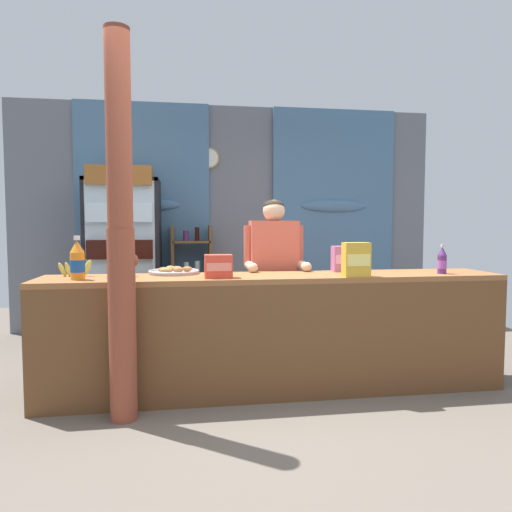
% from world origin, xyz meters
% --- Properties ---
extents(ground_plane, '(6.87, 6.87, 0.00)m').
position_xyz_m(ground_plane, '(0.00, 1.06, 0.00)').
color(ground_plane, '#665B51').
extents(back_wall_curtained, '(5.18, 0.22, 2.73)m').
position_xyz_m(back_wall_curtained, '(0.02, 2.69, 1.41)').
color(back_wall_curtained, slate).
rests_on(back_wall_curtained, ground).
extents(stall_counter, '(3.52, 0.56, 0.90)m').
position_xyz_m(stall_counter, '(0.14, 0.24, 0.56)').
color(stall_counter, '#935B33').
rests_on(stall_counter, ground).
extents(timber_post, '(0.20, 0.18, 2.52)m').
position_xyz_m(timber_post, '(-0.96, -0.04, 1.21)').
color(timber_post, brown).
rests_on(timber_post, ground).
extents(drink_fridge, '(0.79, 0.68, 1.90)m').
position_xyz_m(drink_fridge, '(-1.21, 2.15, 1.04)').
color(drink_fridge, black).
rests_on(drink_fridge, ground).
extents(bottle_shelf_rack, '(0.48, 0.28, 1.27)m').
position_xyz_m(bottle_shelf_rack, '(-0.47, 2.41, 0.67)').
color(bottle_shelf_rack, brown).
rests_on(bottle_shelf_rack, ground).
extents(plastic_lawn_chair, '(0.51, 0.51, 0.86)m').
position_xyz_m(plastic_lawn_chair, '(1.20, 1.65, 0.49)').
color(plastic_lawn_chair, '#E5563D').
rests_on(plastic_lawn_chair, ground).
extents(shopkeeper, '(0.53, 0.42, 1.50)m').
position_xyz_m(shopkeeper, '(0.22, 0.82, 0.94)').
color(shopkeeper, '#28282D').
rests_on(shopkeeper, ground).
extents(soda_bottle_orange_soda, '(0.10, 0.10, 0.31)m').
position_xyz_m(soda_bottle_orange_soda, '(-1.30, 0.26, 1.03)').
color(soda_bottle_orange_soda, orange).
rests_on(soda_bottle_orange_soda, stall_counter).
extents(soda_bottle_iced_tea, '(0.08, 0.08, 0.23)m').
position_xyz_m(soda_bottle_iced_tea, '(-0.99, 0.44, 1.00)').
color(soda_bottle_iced_tea, brown).
rests_on(soda_bottle_iced_tea, stall_counter).
extents(soda_bottle_grape_soda, '(0.07, 0.07, 0.23)m').
position_xyz_m(soda_bottle_grape_soda, '(1.45, 0.25, 1.00)').
color(soda_bottle_grape_soda, '#56286B').
rests_on(soda_bottle_grape_soda, stall_counter).
extents(snack_box_choco_powder, '(0.19, 0.11, 0.25)m').
position_xyz_m(snack_box_choco_powder, '(0.71, 0.14, 1.03)').
color(snack_box_choco_powder, gold).
rests_on(snack_box_choco_powder, stall_counter).
extents(snack_box_crackers, '(0.20, 0.13, 0.17)m').
position_xyz_m(snack_box_crackers, '(-0.31, 0.22, 0.99)').
color(snack_box_crackers, '#E5422D').
rests_on(snack_box_crackers, stall_counter).
extents(snack_box_wafer, '(0.20, 0.11, 0.21)m').
position_xyz_m(snack_box_wafer, '(0.75, 0.53, 1.01)').
color(snack_box_wafer, '#B76699').
rests_on(snack_box_wafer, stall_counter).
extents(pastry_tray, '(0.40, 0.40, 0.06)m').
position_xyz_m(pastry_tray, '(-0.64, 0.56, 0.92)').
color(pastry_tray, '#BCBCC1').
rests_on(pastry_tray, stall_counter).
extents(banana_bunch, '(0.26, 0.06, 0.16)m').
position_xyz_m(banana_bunch, '(-1.36, 0.49, 0.96)').
color(banana_bunch, '#CCC14C').
rests_on(banana_bunch, stall_counter).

